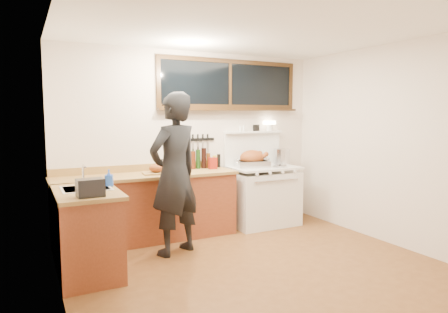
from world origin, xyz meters
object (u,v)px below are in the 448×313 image
cutting_board (157,170)px  vintage_stove (262,194)px  roast_turkey (252,160)px  man (174,174)px

cutting_board → vintage_stove: bearing=0.3°
vintage_stove → roast_turkey: size_ratio=2.90×
cutting_board → roast_turkey: roast_turkey is taller
man → roast_turkey: size_ratio=3.57×
man → cutting_board: size_ratio=5.03×
roast_turkey → man: bearing=-156.9°
man → roast_turkey: 1.60m
man → cutting_board: bearing=92.6°
roast_turkey → vintage_stove: bearing=-3.1°
vintage_stove → cutting_board: vintage_stove is taller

